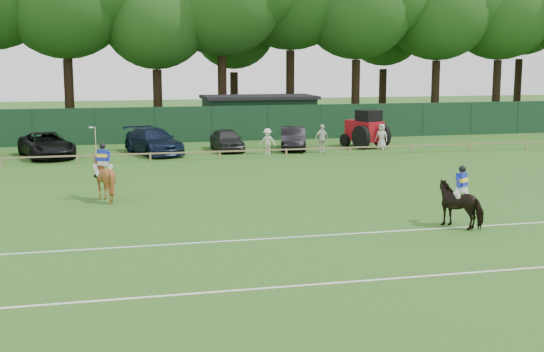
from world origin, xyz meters
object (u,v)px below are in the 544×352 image
object	(u,v)px
tractor	(366,130)
suv_black	(47,145)
horse_dark	(461,204)
spectator_right	(382,137)
estate_black	(293,138)
spectator_mid	(322,139)
hatch_grey	(227,140)
utility_shed	(259,116)
horse_chestnut	(103,178)
sedan_navy	(153,141)
spectator_left	(268,141)

from	to	relation	value
tractor	suv_black	bearing A→B (deg)	161.07
horse_dark	spectator_right	distance (m)	21.71
estate_black	spectator_mid	bearing A→B (deg)	-42.53
spectator_right	suv_black	bearing A→B (deg)	-144.67
estate_black	tractor	distance (m)	4.97
horse_dark	hatch_grey	world-z (taller)	horse_dark
spectator_mid	utility_shed	distance (m)	10.74
horse_chestnut	suv_black	xyz separation A→B (m)	(-3.11, 14.14, -0.18)
horse_dark	sedan_navy	bearing A→B (deg)	-104.22
suv_black	spectator_mid	distance (m)	16.54
suv_black	estate_black	xyz separation A→B (m)	(15.14, 0.29, -0.02)
spectator_mid	horse_dark	bearing A→B (deg)	-115.86
sedan_navy	spectator_right	world-z (taller)	spectator_right
hatch_grey	estate_black	distance (m)	4.27
spectator_mid	spectator_right	size ratio (longest dim) A/B	1.08
estate_black	spectator_mid	distance (m)	2.39
suv_black	estate_black	distance (m)	15.14
spectator_mid	sedan_navy	bearing A→B (deg)	147.86
horse_dark	horse_chestnut	xyz separation A→B (m)	(-12.04, 7.82, 0.14)
horse_dark	spectator_mid	world-z (taller)	spectator_mid
estate_black	utility_shed	world-z (taller)	utility_shed
spectator_mid	estate_black	bearing A→B (deg)	101.15
horse_dark	suv_black	xyz separation A→B (m)	(-15.15, 21.96, -0.04)
sedan_navy	spectator_mid	world-z (taller)	spectator_mid
estate_black	tractor	size ratio (longest dim) A/B	1.29
horse_dark	suv_black	distance (m)	26.68
spectator_right	hatch_grey	bearing A→B (deg)	-151.16
sedan_navy	spectator_right	distance (m)	14.49
hatch_grey	spectator_mid	bearing A→B (deg)	-24.74
sedan_navy	estate_black	bearing A→B (deg)	-17.00
hatch_grey	utility_shed	world-z (taller)	utility_shed
horse_chestnut	horse_dark	bearing A→B (deg)	169.94
spectator_left	utility_shed	distance (m)	10.71
suv_black	sedan_navy	bearing A→B (deg)	-15.45
horse_dark	estate_black	distance (m)	22.25
spectator_mid	tractor	distance (m)	4.14
sedan_navy	utility_shed	distance (m)	12.30
sedan_navy	hatch_grey	size ratio (longest dim) A/B	1.31
spectator_left	utility_shed	size ratio (longest dim) A/B	0.19
suv_black	hatch_grey	world-z (taller)	suv_black
sedan_navy	tractor	size ratio (longest dim) A/B	1.59
horse_dark	horse_chestnut	distance (m)	14.36
suv_black	spectator_right	world-z (taller)	spectator_right
horse_dark	utility_shed	xyz separation A→B (m)	(-0.34, 30.86, 0.75)
horse_chestnut	spectator_right	distance (m)	21.97
horse_dark	spectator_mid	bearing A→B (deg)	-129.88
horse_chestnut	spectator_right	world-z (taller)	horse_chestnut
sedan_navy	spectator_left	size ratio (longest dim) A/B	3.43
horse_dark	horse_chestnut	world-z (taller)	horse_chestnut
spectator_left	horse_dark	bearing A→B (deg)	-59.86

